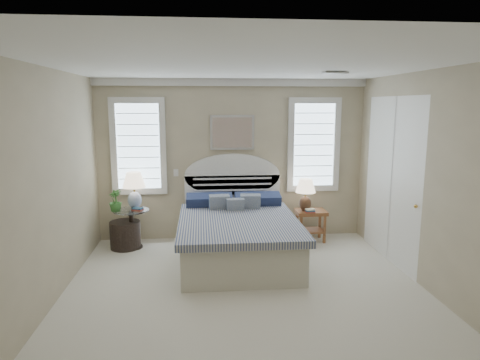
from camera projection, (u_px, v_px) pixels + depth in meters
name	position (u px, v px, depth m)	size (l,w,h in m)	color
floor	(248.00, 301.00, 5.04)	(4.50, 5.00, 0.01)	beige
ceiling	(249.00, 65.00, 4.57)	(4.50, 5.00, 0.01)	white
wall_back	(232.00, 160.00, 7.26)	(4.50, 0.02, 2.70)	tan
wall_left	(41.00, 192.00, 4.60)	(0.02, 5.00, 2.70)	tan
wall_right	(439.00, 185.00, 5.01)	(0.02, 5.00, 2.70)	tan
crown_molding	(232.00, 82.00, 6.99)	(4.50, 0.08, 0.12)	silver
hvac_vent	(335.00, 73.00, 5.47)	(0.30, 0.20, 0.02)	#B2B2B2
switch_plate	(176.00, 173.00, 7.19)	(0.08, 0.01, 0.12)	silver
window_left	(139.00, 146.00, 7.05)	(0.90, 0.06, 1.60)	#ACC7DA
window_right	(313.00, 145.00, 7.32)	(0.90, 0.06, 1.60)	#ACC7DA
painting	(232.00, 133.00, 7.14)	(0.74, 0.04, 0.58)	silver
closet_door	(391.00, 180.00, 6.21)	(0.02, 1.80, 2.40)	white
bed	(237.00, 233.00, 6.40)	(1.72, 2.28, 1.47)	#B4B19E
side_table_left	(132.00, 225.00, 6.84)	(0.56, 0.56, 0.63)	black
nightstand_right	(311.00, 219.00, 7.20)	(0.50, 0.40, 0.53)	brown
floor_pot	(125.00, 235.00, 6.86)	(0.48, 0.48, 0.44)	black
lamp_left	(134.00, 186.00, 6.85)	(0.46, 0.46, 0.59)	white
lamp_right	(306.00, 191.00, 7.10)	(0.38, 0.38, 0.54)	black
potted_plant	(115.00, 201.00, 6.67)	(0.19, 0.19, 0.34)	#386C2B
books_left	(138.00, 209.00, 6.75)	(0.19, 0.17, 0.04)	#A33628
books_right	(310.00, 211.00, 7.02)	(0.17, 0.13, 0.06)	#A33628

